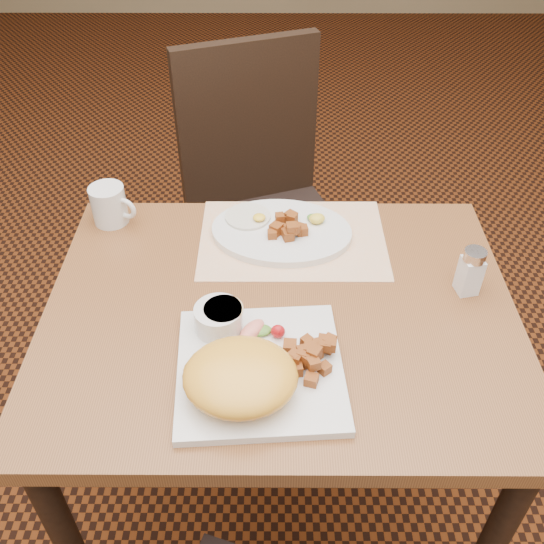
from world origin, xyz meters
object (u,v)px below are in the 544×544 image
(chair_far, at_px, (261,197))
(plate_oval, at_px, (281,232))
(table, at_px, (280,347))
(coffee_mug, at_px, (110,205))
(salt_shaker, at_px, (471,271))
(plate_square, at_px, (260,369))

(chair_far, height_order, plate_oval, chair_far)
(plate_oval, bearing_deg, chair_far, 96.76)
(table, height_order, coffee_mug, coffee_mug)
(table, relative_size, plate_oval, 2.96)
(salt_shaker, relative_size, coffee_mug, 0.95)
(plate_square, bearing_deg, plate_oval, 84.15)
(salt_shaker, bearing_deg, coffee_mug, 162.90)
(table, distance_m, chair_far, 0.70)
(table, distance_m, plate_oval, 0.26)
(table, xyz_separation_m, coffee_mug, (-0.38, 0.28, 0.15))
(salt_shaker, bearing_deg, plate_oval, 154.09)
(chair_far, distance_m, coffee_mug, 0.58)
(plate_oval, bearing_deg, salt_shaker, -25.91)
(salt_shaker, distance_m, coffee_mug, 0.77)
(plate_square, distance_m, coffee_mug, 0.55)
(plate_oval, xyz_separation_m, coffee_mug, (-0.38, 0.05, 0.03))
(table, height_order, plate_square, plate_square)
(salt_shaker, xyz_separation_m, coffee_mug, (-0.74, 0.23, -0.01))
(table, relative_size, plate_square, 3.21)
(table, xyz_separation_m, plate_square, (-0.04, -0.16, 0.12))
(plate_oval, relative_size, coffee_mug, 2.88)
(plate_oval, bearing_deg, plate_square, -95.85)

